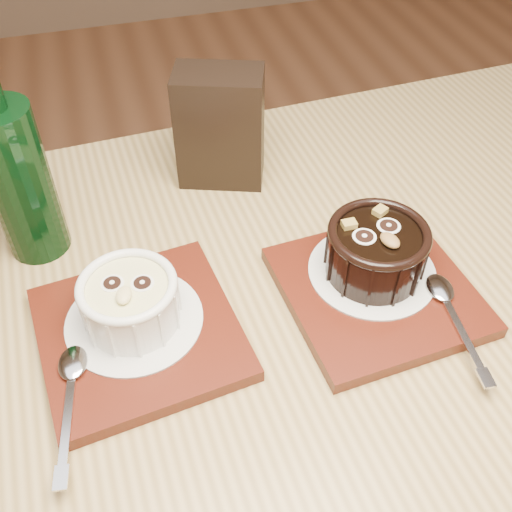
{
  "coord_description": "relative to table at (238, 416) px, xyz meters",
  "views": [
    {
      "loc": [
        -0.16,
        -0.27,
        1.21
      ],
      "look_at": [
        -0.05,
        0.1,
        0.81
      ],
      "focal_mm": 42.0,
      "sensor_mm": 36.0,
      "label": 1
    }
  ],
  "objects": [
    {
      "name": "table",
      "position": [
        0.0,
        0.0,
        0.0
      ],
      "size": [
        1.24,
        0.86,
        0.75
      ],
      "rotation": [
        0.0,
        0.0,
        0.05
      ],
      "color": "olive",
      "rests_on": "ground"
    },
    {
      "name": "green_bottle",
      "position": [
        -0.17,
        0.21,
        0.18
      ],
      "size": [
        0.06,
        0.06,
        0.24
      ],
      "color": "black",
      "rests_on": "table"
    },
    {
      "name": "tray_left",
      "position": [
        -0.08,
        0.06,
        0.1
      ],
      "size": [
        0.2,
        0.2,
        0.01
      ],
      "primitive_type": "cube",
      "rotation": [
        0.0,
        0.0,
        0.12
      ],
      "color": "#50190D",
      "rests_on": "table"
    },
    {
      "name": "ramekin_dark",
      "position": [
        0.16,
        0.06,
        0.14
      ],
      "size": [
        0.1,
        0.1,
        0.06
      ],
      "rotation": [
        0.0,
        0.0,
        0.25
      ],
      "color": "black",
      "rests_on": "doily_right"
    },
    {
      "name": "condiment_stand",
      "position": [
        0.06,
        0.28,
        0.16
      ],
      "size": [
        0.11,
        0.09,
        0.14
      ],
      "primitive_type": "cube",
      "rotation": [
        0.0,
        0.0,
        -0.34
      ],
      "color": "black",
      "rests_on": "table"
    },
    {
      "name": "spoon_left",
      "position": [
        -0.15,
        -0.0,
        0.11
      ],
      "size": [
        0.05,
        0.14,
        0.01
      ],
      "primitive_type": null,
      "rotation": [
        0.0,
        0.0,
        -0.15
      ],
      "color": "silver",
      "rests_on": "tray_left"
    },
    {
      "name": "ramekin_white",
      "position": [
        -0.08,
        0.07,
        0.14
      ],
      "size": [
        0.09,
        0.09,
        0.05
      ],
      "rotation": [
        0.0,
        0.0,
        -0.27
      ],
      "color": "white",
      "rests_on": "doily_left"
    },
    {
      "name": "tray_right",
      "position": [
        0.16,
        0.04,
        0.1
      ],
      "size": [
        0.19,
        0.19,
        0.01
      ],
      "primitive_type": "cube",
      "rotation": [
        0.0,
        0.0,
        0.07
      ],
      "color": "#50190D",
      "rests_on": "table"
    },
    {
      "name": "spoon_right",
      "position": [
        0.21,
        -0.01,
        0.11
      ],
      "size": [
        0.04,
        0.14,
        0.01
      ],
      "primitive_type": null,
      "rotation": [
        0.0,
        0.0,
        -0.11
      ],
      "color": "silver",
      "rests_on": "tray_right"
    },
    {
      "name": "doily_right",
      "position": [
        0.16,
        0.06,
        0.11
      ],
      "size": [
        0.13,
        0.13,
        0.0
      ],
      "primitive_type": "cylinder",
      "color": "silver",
      "rests_on": "tray_right"
    },
    {
      "name": "doily_left",
      "position": [
        -0.08,
        0.07,
        0.11
      ],
      "size": [
        0.13,
        0.13,
        0.0
      ],
      "primitive_type": "cylinder",
      "color": "silver",
      "rests_on": "tray_left"
    }
  ]
}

